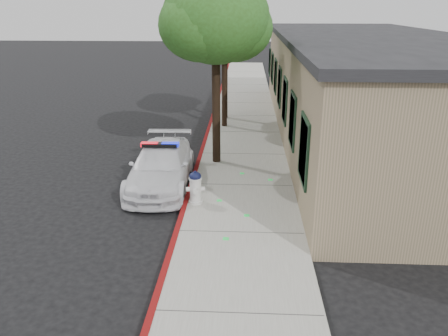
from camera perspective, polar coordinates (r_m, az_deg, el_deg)
ground at (r=11.06m, az=-6.42°, el=-8.72°), size 120.00×120.00×0.00m
sidewalk at (r=13.59m, az=2.23°, el=-2.46°), size 3.20×60.00×0.15m
red_curb at (r=13.68m, az=-4.24°, el=-2.31°), size 0.14×60.00×0.16m
clapboard_building at (r=19.45m, az=17.98°, el=9.92°), size 7.30×20.89×4.24m
police_car at (r=13.81m, az=-8.16°, el=0.27°), size 1.91×4.45×1.40m
fire_hydrant at (r=12.19m, az=-3.72°, el=-2.49°), size 0.54×0.47×0.94m
street_tree_near at (r=14.68m, az=-1.04°, el=18.37°), size 3.62×3.42×6.27m
street_tree_mid at (r=19.57m, az=0.08°, el=17.02°), size 2.85×2.86×5.34m
street_tree_far at (r=21.04m, az=0.24°, el=16.88°), size 2.90×2.74×5.18m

